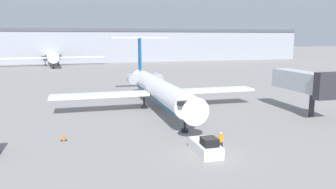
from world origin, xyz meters
The scene contains 8 objects.
ground_plane centered at (0.00, 0.00, 0.00)m, with size 600.00×600.00×0.00m, color gray.
terminal_building centered at (0.00, 120.00, 7.04)m, with size 180.00×16.80×14.03m.
airplane_main centered at (-0.06, 19.87, 3.12)m, with size 30.25×30.76×10.47m.
pushback_tug centered at (-0.29, 0.47, 0.63)m, with size 1.88×4.20×1.73m.
worker_near_tug centered at (1.30, 0.71, 0.97)m, with size 0.40×0.26×1.84m.
traffic_cone_left centered at (-12.92, 7.86, 0.33)m, with size 0.58×0.58×0.70m.
airplane_parked_far_left centered at (-20.45, 102.43, 3.76)m, with size 38.66×31.27×10.68m.
jet_bridge centered at (18.50, 11.67, 4.44)m, with size 3.20×10.62×6.19m.
Camera 1 is at (-11.16, -26.09, 10.47)m, focal length 35.00 mm.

